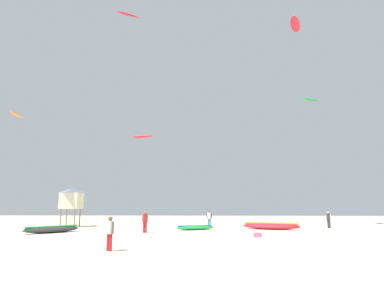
# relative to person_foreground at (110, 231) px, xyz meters

# --- Properties ---
(ground_plane) EXTENTS (120.00, 120.00, 0.00)m
(ground_plane) POSITION_rel_person_foreground_xyz_m (3.64, -3.58, -1.00)
(ground_plane) COLOR beige
(person_foreground) EXTENTS (0.48, 0.39, 1.72)m
(person_foreground) POSITION_rel_person_foreground_xyz_m (0.00, 0.00, 0.00)
(person_foreground) COLOR #B21E23
(person_foreground) RESTS_ON ground
(person_midground) EXTENTS (0.39, 0.45, 1.67)m
(person_midground) POSITION_rel_person_foreground_xyz_m (17.50, 17.38, -0.03)
(person_midground) COLOR #2D2D33
(person_midground) RESTS_ON ground
(person_left) EXTENTS (0.56, 0.40, 1.79)m
(person_left) POSITION_rel_person_foreground_xyz_m (-0.18, 11.12, 0.04)
(person_left) COLOR #B21E23
(person_left) RESTS_ON ground
(person_right) EXTENTS (0.58, 0.40, 1.75)m
(person_right) POSITION_rel_person_foreground_xyz_m (5.38, 18.82, 0.02)
(person_right) COLOR teal
(person_right) RESTS_ON ground
(kite_grounded_near) EXTENTS (5.66, 3.43, 0.68)m
(kite_grounded_near) POSITION_rel_person_foreground_xyz_m (11.23, 15.33, -0.69)
(kite_grounded_near) COLOR red
(kite_grounded_near) RESTS_ON ground
(kite_grounded_mid) EXTENTS (4.10, 4.58, 0.60)m
(kite_grounded_mid) POSITION_rel_person_foreground_xyz_m (-8.01, 10.80, -0.73)
(kite_grounded_mid) COLOR #2D2D33
(kite_grounded_mid) RESTS_ON ground
(kite_grounded_far) EXTENTS (3.81, 2.30, 0.43)m
(kite_grounded_far) POSITION_rel_person_foreground_xyz_m (3.98, 14.43, -0.79)
(kite_grounded_far) COLOR green
(kite_grounded_far) RESTS_ON ground
(lifeguard_tower) EXTENTS (2.30, 2.30, 4.15)m
(lifeguard_tower) POSITION_rel_person_foreground_xyz_m (-9.63, 18.51, 2.05)
(lifeguard_tower) COLOR #8C704C
(lifeguard_tower) RESTS_ON ground
(cooler_box) EXTENTS (0.56, 0.36, 0.32)m
(cooler_box) POSITION_rel_person_foreground_xyz_m (8.69, 7.51, -0.84)
(cooler_box) COLOR #E5598C
(cooler_box) RESTS_ON ground
(kite_aloft_0) EXTENTS (2.78, 1.67, 0.68)m
(kite_aloft_0) POSITION_rel_person_foreground_xyz_m (19.95, 27.72, 16.05)
(kite_aloft_0) COLOR green
(kite_aloft_1) EXTENTS (2.80, 2.12, 0.64)m
(kite_aloft_1) POSITION_rel_person_foreground_xyz_m (-4.24, 18.38, 23.95)
(kite_aloft_1) COLOR red
(kite_aloft_2) EXTENTS (2.31, 3.94, 0.59)m
(kite_aloft_2) POSITION_rel_person_foreground_xyz_m (15.88, 18.94, 22.54)
(kite_aloft_2) COLOR red
(kite_aloft_4) EXTENTS (0.94, 2.54, 0.38)m
(kite_aloft_4) POSITION_rel_person_foreground_xyz_m (-16.60, 18.12, 11.49)
(kite_aloft_4) COLOR orange
(kite_aloft_5) EXTENTS (3.00, 1.44, 0.36)m
(kite_aloft_5) POSITION_rel_person_foreground_xyz_m (-3.46, 25.71, 10.40)
(kite_aloft_5) COLOR red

